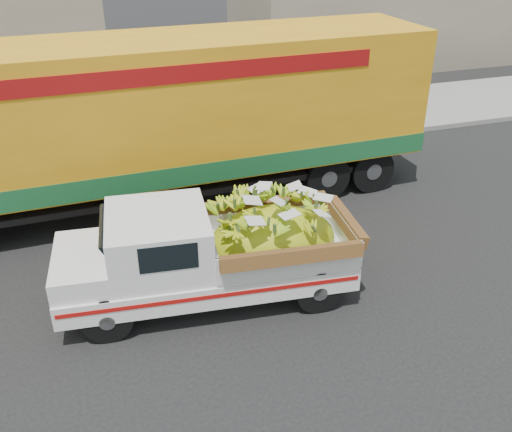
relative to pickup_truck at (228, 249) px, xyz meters
name	(u,v)px	position (x,y,z in m)	size (l,w,h in m)	color
ground	(127,308)	(-1.83, 0.15, -0.95)	(100.00, 100.00, 0.00)	black
curb	(97,168)	(-1.83, 6.37, -0.87)	(60.00, 0.25, 0.15)	gray
sidewalk	(92,141)	(-1.83, 8.47, -0.88)	(60.00, 4.00, 0.14)	gray
pickup_truck	(228,249)	(0.00, 0.00, 0.00)	(5.18, 2.33, 1.76)	black
semi_trailer	(168,116)	(-0.24, 3.92, 1.17)	(12.02, 2.88, 3.80)	black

